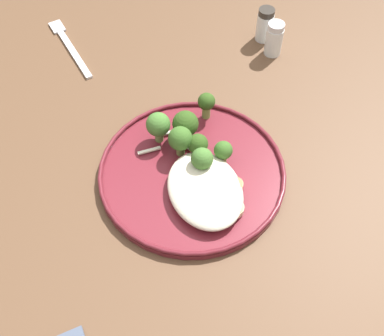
% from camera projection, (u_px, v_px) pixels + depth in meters
% --- Properties ---
extents(ground, '(6.00, 6.00, 0.00)m').
position_uv_depth(ground, '(200.00, 305.00, 1.40)').
color(ground, '#2D2B28').
extents(wooden_dining_table, '(1.40, 1.00, 0.74)m').
position_uv_depth(wooden_dining_table, '(205.00, 170.00, 0.87)').
color(wooden_dining_table, brown).
rests_on(wooden_dining_table, ground).
extents(dinner_plate, '(0.29, 0.29, 0.02)m').
position_uv_depth(dinner_plate, '(192.00, 172.00, 0.76)').
color(dinner_plate, maroon).
rests_on(dinner_plate, wooden_dining_table).
extents(noodle_bed, '(0.14, 0.11, 0.03)m').
position_uv_depth(noodle_bed, '(205.00, 189.00, 0.72)').
color(noodle_bed, beige).
rests_on(noodle_bed, dinner_plate).
extents(seared_scallop_large_seared, '(0.03, 0.03, 0.02)m').
position_uv_depth(seared_scallop_large_seared, '(184.00, 200.00, 0.71)').
color(seared_scallop_large_seared, '#DBB77A').
rests_on(seared_scallop_large_seared, dinner_plate).
extents(seared_scallop_left_edge, '(0.03, 0.03, 0.02)m').
position_uv_depth(seared_scallop_left_edge, '(235.00, 186.00, 0.72)').
color(seared_scallop_left_edge, '#DBB77A').
rests_on(seared_scallop_left_edge, dinner_plate).
extents(seared_scallop_tiny_bay, '(0.03, 0.03, 0.02)m').
position_uv_depth(seared_scallop_tiny_bay, '(206.00, 190.00, 0.72)').
color(seared_scallop_tiny_bay, '#E5C689').
rests_on(seared_scallop_tiny_bay, dinner_plate).
extents(seared_scallop_on_noodles, '(0.02, 0.02, 0.02)m').
position_uv_depth(seared_scallop_on_noodles, '(217.00, 208.00, 0.70)').
color(seared_scallop_on_noodles, '#E5C689').
rests_on(seared_scallop_on_noodles, dinner_plate).
extents(seared_scallop_center_golden, '(0.03, 0.03, 0.01)m').
position_uv_depth(seared_scallop_center_golden, '(234.00, 209.00, 0.70)').
color(seared_scallop_center_golden, beige).
rests_on(seared_scallop_center_golden, dinner_plate).
extents(broccoli_floret_near_rim, '(0.03, 0.03, 0.06)m').
position_uv_depth(broccoli_floret_near_rim, '(202.00, 160.00, 0.72)').
color(broccoli_floret_near_rim, '#89A356').
rests_on(broccoli_floret_near_rim, dinner_plate).
extents(broccoli_floret_split_head, '(0.04, 0.04, 0.06)m').
position_uv_depth(broccoli_floret_split_head, '(158.00, 125.00, 0.76)').
color(broccoli_floret_split_head, '#7A994C').
rests_on(broccoli_floret_split_head, dinner_plate).
extents(broccoli_floret_right_tilted, '(0.03, 0.03, 0.04)m').
position_uv_depth(broccoli_floret_right_tilted, '(223.00, 151.00, 0.75)').
color(broccoli_floret_right_tilted, '#7A994C').
rests_on(broccoli_floret_right_tilted, dinner_plate).
extents(broccoli_floret_left_leaning, '(0.04, 0.04, 0.06)m').
position_uv_depth(broccoli_floret_left_leaning, '(185.00, 124.00, 0.77)').
color(broccoli_floret_left_leaning, '#7A994C').
rests_on(broccoli_floret_left_leaning, dinner_plate).
extents(broccoli_floret_front_edge, '(0.03, 0.03, 0.05)m').
position_uv_depth(broccoli_floret_front_edge, '(206.00, 103.00, 0.80)').
color(broccoli_floret_front_edge, '#7A994C').
rests_on(broccoli_floret_front_edge, dinner_plate).
extents(broccoli_floret_small_sprig, '(0.03, 0.03, 0.04)m').
position_uv_depth(broccoli_floret_small_sprig, '(198.00, 144.00, 0.75)').
color(broccoli_floret_small_sprig, '#7A994C').
rests_on(broccoli_floret_small_sprig, dinner_plate).
extents(broccoli_floret_beside_noodles, '(0.04, 0.04, 0.06)m').
position_uv_depth(broccoli_floret_beside_noodles, '(180.00, 139.00, 0.75)').
color(broccoli_floret_beside_noodles, '#7A994C').
rests_on(broccoli_floret_beside_noodles, dinner_plate).
extents(onion_sliver_long_sliver, '(0.01, 0.06, 0.00)m').
position_uv_depth(onion_sliver_long_sliver, '(180.00, 129.00, 0.80)').
color(onion_sliver_long_sliver, silver).
rests_on(onion_sliver_long_sliver, dinner_plate).
extents(onion_sliver_short_strip, '(0.05, 0.03, 0.00)m').
position_uv_depth(onion_sliver_short_strip, '(192.00, 150.00, 0.77)').
color(onion_sliver_short_strip, silver).
rests_on(onion_sliver_short_strip, dinner_plate).
extents(onion_sliver_curled_piece, '(0.02, 0.04, 0.00)m').
position_uv_depth(onion_sliver_curled_piece, '(185.00, 143.00, 0.78)').
color(onion_sliver_curled_piece, silver).
rests_on(onion_sliver_curled_piece, dinner_plate).
extents(onion_sliver_pale_crescent, '(0.01, 0.04, 0.00)m').
position_uv_depth(onion_sliver_pale_crescent, '(150.00, 152.00, 0.77)').
color(onion_sliver_pale_crescent, silver).
rests_on(onion_sliver_pale_crescent, dinner_plate).
extents(dinner_fork, '(0.19, 0.06, 0.00)m').
position_uv_depth(dinner_fork, '(69.00, 46.00, 0.94)').
color(dinner_fork, silver).
rests_on(dinner_fork, wooden_dining_table).
extents(salt_shaker, '(0.03, 0.03, 0.07)m').
position_uv_depth(salt_shaker, '(274.00, 39.00, 0.91)').
color(salt_shaker, white).
rests_on(salt_shaker, wooden_dining_table).
extents(pepper_shaker, '(0.03, 0.03, 0.07)m').
position_uv_depth(pepper_shaker, '(265.00, 25.00, 0.93)').
color(pepper_shaker, white).
rests_on(pepper_shaker, wooden_dining_table).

